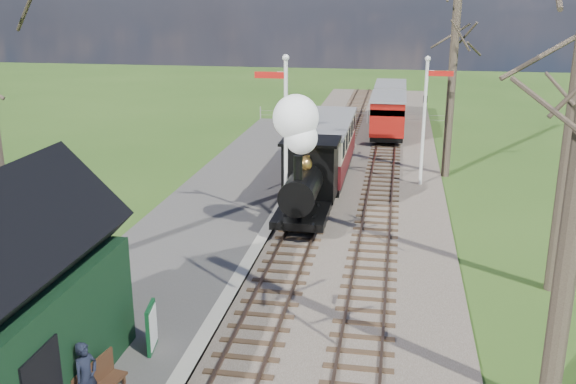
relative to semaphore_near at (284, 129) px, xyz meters
name	(u,v)px	position (x,y,z in m)	size (l,w,h in m)	color
distant_hills	(377,217)	(2.17, 48.38, -19.83)	(114.40, 48.00, 22.02)	#385B23
ballast_bed	(352,182)	(2.07, 6.00, -3.57)	(8.00, 60.00, 0.10)	brown
track_near	(324,180)	(0.77, 6.00, -3.52)	(1.60, 60.00, 0.15)	brown
track_far	(381,182)	(3.37, 6.00, -3.52)	(1.60, 60.00, 0.15)	brown
platform	(197,237)	(-2.73, -2.00, -3.52)	(5.00, 44.00, 0.20)	#474442
coping_strip	(261,241)	(-0.43, -2.00, -3.52)	(0.40, 44.00, 0.21)	#B2AD9E
semaphore_near	(284,129)	(0.00, 0.00, 0.00)	(1.22, 0.24, 6.22)	silver
semaphore_far	(426,112)	(5.14, 6.00, -0.27)	(1.22, 0.24, 5.72)	silver
bare_trees	(324,116)	(2.10, -5.90, 1.59)	(15.51, 22.39, 12.00)	#382D23
fence_line	(354,116)	(1.07, 20.00, -3.07)	(12.60, 0.08, 1.00)	slate
locomotive	(305,167)	(0.76, 0.05, -1.39)	(1.95, 4.56, 4.88)	black
coach	(325,146)	(0.77, 6.12, -1.99)	(2.28, 7.81, 2.40)	black
red_carriage_a	(388,116)	(3.37, 15.45, -2.16)	(2.00, 4.96, 2.11)	black
red_carriage_b	(390,101)	(3.37, 20.95, -2.16)	(2.00, 4.96, 2.11)	black
sign_board	(152,327)	(-1.42, -9.44, -2.85)	(0.22, 0.78, 1.14)	#0F4620
bench	(97,381)	(-1.84, -11.41, -3.06)	(0.62, 1.40, 0.77)	#412717
person	(86,377)	(-1.81, -11.85, -2.67)	(0.55, 0.36, 1.50)	black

